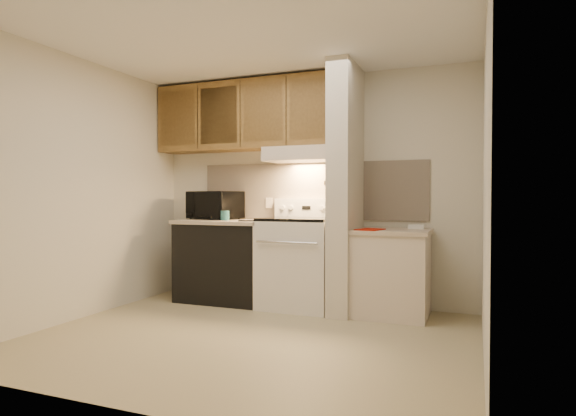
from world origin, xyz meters
The scene contains 50 objects.
floor centered at (0.00, 0.00, 0.00)m, with size 3.60×3.60×0.00m, color tan.
ceiling centered at (0.00, 0.00, 2.50)m, with size 3.60×3.60×0.00m, color white.
wall_back centered at (0.00, 1.50, 1.25)m, with size 3.60×0.02×2.50m, color beige.
wall_left centered at (-1.80, 0.00, 1.25)m, with size 0.02×3.00×2.50m, color beige.
wall_right centered at (1.80, 0.00, 1.25)m, with size 0.02×3.00×2.50m, color beige.
backsplash centered at (0.00, 1.49, 1.24)m, with size 2.60×0.02×0.63m, color beige.
range_body centered at (0.00, 1.16, 0.46)m, with size 0.76×0.65×0.92m, color silver.
oven_window centered at (0.00, 0.84, 0.50)m, with size 0.50×0.01×0.30m, color black.
oven_handle centered at (0.00, 0.80, 0.72)m, with size 0.02×0.02×0.65m, color silver.
cooktop centered at (0.00, 1.16, 0.94)m, with size 0.74×0.64×0.03m, color black.
range_backguard centered at (0.00, 1.44, 1.05)m, with size 0.76×0.08×0.20m, color silver.
range_display centered at (0.00, 1.40, 1.05)m, with size 0.10×0.01×0.04m, color black.
range_knob_left_outer centered at (-0.28, 1.40, 1.05)m, with size 0.05×0.05×0.02m, color silver.
range_knob_left_inner centered at (-0.18, 1.40, 1.05)m, with size 0.05×0.05×0.02m, color silver.
range_knob_right_inner centered at (0.18, 1.40, 1.05)m, with size 0.05×0.05×0.02m, color silver.
range_knob_right_outer centered at (0.28, 1.40, 1.05)m, with size 0.05×0.05×0.02m, color silver.
dishwasher_front centered at (-0.88, 1.17, 0.43)m, with size 1.00×0.63×0.87m, color black.
left_countertop centered at (-0.88, 1.17, 0.89)m, with size 1.04×0.67×0.04m, color #BCA992.
spoon_rest centered at (-0.48, 0.97, 0.92)m, with size 0.23×0.07×0.02m, color black.
teal_jar centered at (-0.83, 1.06, 0.96)m, with size 0.10×0.10×0.11m, color #225A5F.
outlet centered at (-0.48, 1.48, 1.10)m, with size 0.08×0.01×0.12m, color beige.
microwave centered at (-1.10, 1.31, 1.07)m, with size 0.58×0.40×0.32m, color black.
partition_pillar centered at (0.51, 1.15, 1.25)m, with size 0.22×0.70×2.50m, color beige.
pillar_trim centered at (0.39, 1.15, 1.30)m, with size 0.01×0.70×0.04m, color brown.
knife_strip centered at (0.39, 1.10, 1.32)m, with size 0.02×0.42×0.04m, color black.
knife_blade_a centered at (0.38, 0.94, 1.22)m, with size 0.01×0.04×0.16m, color silver.
knife_handle_a centered at (0.38, 0.93, 1.37)m, with size 0.02×0.02×0.10m, color black.
knife_blade_b centered at (0.38, 1.03, 1.21)m, with size 0.01×0.04×0.18m, color silver.
knife_handle_b centered at (0.38, 1.01, 1.37)m, with size 0.02×0.02×0.10m, color black.
knife_blade_c centered at (0.38, 1.10, 1.20)m, with size 0.01×0.04×0.20m, color silver.
knife_handle_c centered at (0.38, 1.10, 1.37)m, with size 0.02×0.02×0.10m, color black.
knife_blade_d centered at (0.38, 1.19, 1.22)m, with size 0.01×0.04×0.16m, color silver.
knife_handle_d centered at (0.38, 1.19, 1.37)m, with size 0.02×0.02×0.10m, color black.
knife_blade_e centered at (0.38, 1.27, 1.21)m, with size 0.01×0.04×0.18m, color silver.
knife_handle_e centered at (0.38, 1.27, 1.37)m, with size 0.02×0.02×0.10m, color black.
oven_mitt centered at (0.38, 1.32, 1.20)m, with size 0.03×0.10×0.23m, color slate.
right_cab_base centered at (0.97, 1.15, 0.40)m, with size 0.70×0.60×0.81m, color beige.
right_countertop centered at (0.97, 1.15, 0.83)m, with size 0.74×0.64×0.04m, color #BCA992.
red_folder centered at (0.79, 1.00, 0.85)m, with size 0.21×0.28×0.01m, color #AC1503.
white_box centered at (1.19, 1.33, 0.87)m, with size 0.15×0.10×0.04m, color white.
range_hood centered at (0.00, 1.28, 1.62)m, with size 0.78×0.44×0.15m, color beige.
hood_lip centered at (0.00, 1.07, 1.58)m, with size 0.78×0.04×0.06m, color beige.
upper_cabinets centered at (-0.69, 1.32, 2.08)m, with size 2.18×0.33×0.77m, color brown.
cab_door_a centered at (-1.51, 1.17, 2.08)m, with size 0.46×0.01×0.63m, color brown.
cab_gap_a centered at (-1.23, 1.16, 2.08)m, with size 0.01×0.01×0.73m, color black.
cab_door_b centered at (-0.96, 1.17, 2.08)m, with size 0.46×0.01×0.63m, color brown.
cab_gap_b centered at (-0.69, 1.16, 2.08)m, with size 0.01×0.01×0.73m, color black.
cab_door_c centered at (-0.42, 1.17, 2.08)m, with size 0.46×0.01×0.63m, color brown.
cab_gap_c centered at (-0.14, 1.16, 2.08)m, with size 0.01×0.01×0.73m, color black.
cab_door_d centered at (0.13, 1.17, 2.08)m, with size 0.46×0.01×0.63m, color brown.
Camera 1 is at (1.75, -3.59, 1.17)m, focal length 30.00 mm.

